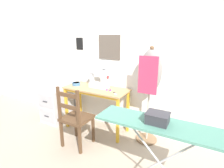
{
  "coord_description": "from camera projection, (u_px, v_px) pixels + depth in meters",
  "views": [
    {
      "loc": [
        1.57,
        -2.08,
        1.62
      ],
      "look_at": [
        0.32,
        0.21,
        0.88
      ],
      "focal_mm": 28.0,
      "sensor_mm": 36.0,
      "label": 1
    }
  ],
  "objects": [
    {
      "name": "ground_plane",
      "position": [
        89.0,
        135.0,
        2.92
      ],
      "size": [
        14.0,
        14.0,
        0.0
      ],
      "primitive_type": "plane",
      "color": "tan"
    },
    {
      "name": "wall_back",
      "position": [
        105.0,
        55.0,
        3.02
      ],
      "size": [
        10.0,
        0.07,
        2.55
      ],
      "color": "silver",
      "rests_on": "ground_plane"
    },
    {
      "name": "sewing_table",
      "position": [
        96.0,
        95.0,
        2.93
      ],
      "size": [
        1.1,
        0.46,
        0.76
      ],
      "color": "tan",
      "rests_on": "ground_plane"
    },
    {
      "name": "sewing_machine",
      "position": [
        100.0,
        79.0,
        2.89
      ],
      "size": [
        0.34,
        0.15,
        0.34
      ],
      "color": "white",
      "rests_on": "sewing_table"
    },
    {
      "name": "fabric_bowl",
      "position": [
        76.0,
        84.0,
        3.06
      ],
      "size": [
        0.14,
        0.14,
        0.05
      ],
      "color": "teal",
      "rests_on": "sewing_table"
    },
    {
      "name": "scissors",
      "position": [
        115.0,
        93.0,
        2.65
      ],
      "size": [
        0.11,
        0.12,
        0.01
      ],
      "color": "silver",
      "rests_on": "sewing_table"
    },
    {
      "name": "thread_spool_near_machine",
      "position": [
        107.0,
        90.0,
        2.76
      ],
      "size": [
        0.03,
        0.03,
        0.04
      ],
      "color": "purple",
      "rests_on": "sewing_table"
    },
    {
      "name": "thread_spool_mid_table",
      "position": [
        110.0,
        90.0,
        2.75
      ],
      "size": [
        0.04,
        0.04,
        0.04
      ],
      "color": "purple",
      "rests_on": "sewing_table"
    },
    {
      "name": "wooden_chair",
      "position": [
        75.0,
        118.0,
        2.53
      ],
      "size": [
        0.4,
        0.38,
        0.94
      ],
      "color": "#513823",
      "rests_on": "ground_plane"
    },
    {
      "name": "filing_cabinet",
      "position": [
        57.0,
        104.0,
        3.37
      ],
      "size": [
        0.41,
        0.53,
        0.65
      ],
      "color": "#B7B7BC",
      "rests_on": "ground_plane"
    },
    {
      "name": "dress_form",
      "position": [
        150.0,
        77.0,
        2.5
      ],
      "size": [
        0.32,
        0.32,
        1.47
      ],
      "color": "#846647",
      "rests_on": "ground_plane"
    },
    {
      "name": "ironing_board",
      "position": [
        162.0,
        128.0,
        1.62
      ],
      "size": [
        1.27,
        0.34,
        0.83
      ],
      "color": "#518E7A",
      "rests_on": "ground_plane"
    },
    {
      "name": "storage_box",
      "position": [
        158.0,
        118.0,
        1.61
      ],
      "size": [
        0.21,
        0.17,
        0.1
      ],
      "color": "#333338",
      "rests_on": "ironing_board"
    }
  ]
}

